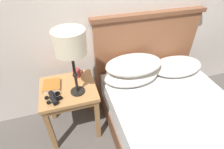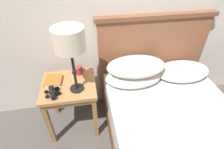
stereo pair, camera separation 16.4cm
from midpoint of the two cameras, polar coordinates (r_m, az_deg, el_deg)
The scene contains 6 objects.
nightstand at distance 1.78m, azimuth -11.12°, elevation -5.38°, with size 0.52×0.47×0.59m.
bed at distance 1.77m, azimuth 23.94°, elevation -19.75°, with size 1.27×2.04×1.13m.
table_lamp at distance 1.38m, azimuth -10.46°, elevation 10.51°, with size 0.25×0.25×0.60m.
book_on_nightstand at distance 1.77m, azimuth -16.17°, elevation -2.03°, with size 0.17×0.19×0.03m.
binoculars_pair at distance 1.63m, azimuth -16.16°, elevation -5.81°, with size 0.15×0.16×0.05m.
coffee_mug at distance 1.81m, azimuth -8.20°, elevation 1.28°, with size 0.10×0.08×0.08m.
Camera 2 is at (-0.39, -0.64, 1.70)m, focal length 28.00 mm.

